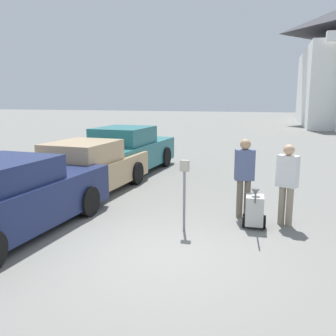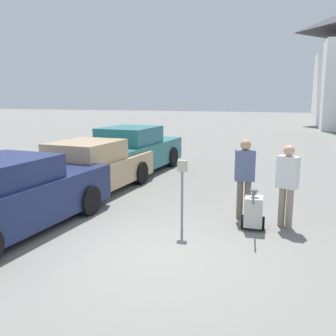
{
  "view_description": "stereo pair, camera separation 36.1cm",
  "coord_description": "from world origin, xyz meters",
  "px_view_note": "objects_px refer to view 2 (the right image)",
  "views": [
    {
      "loc": [
        1.79,
        -5.83,
        2.7
      ],
      "look_at": [
        -0.41,
        2.17,
        1.1
      ],
      "focal_mm": 40.0,
      "sensor_mm": 36.0,
      "label": 1
    },
    {
      "loc": [
        2.13,
        -5.73,
        2.7
      ],
      "look_at": [
        -0.41,
        2.17,
        1.1
      ],
      "focal_mm": 40.0,
      "sensor_mm": 36.0,
      "label": 2
    }
  ],
  "objects_px": {
    "parked_car_teal": "(132,151)",
    "parking_meter": "(182,182)",
    "parked_car_tan": "(90,169)",
    "equipment_cart": "(253,211)",
    "person_worker": "(245,174)",
    "person_supervisor": "(287,181)",
    "parked_car_navy": "(8,197)"
  },
  "relations": [
    {
      "from": "parked_car_tan",
      "to": "parking_meter",
      "type": "relative_size",
      "value": 3.27
    },
    {
      "from": "parked_car_teal",
      "to": "parking_meter",
      "type": "relative_size",
      "value": 3.49
    },
    {
      "from": "parking_meter",
      "to": "equipment_cart",
      "type": "relative_size",
      "value": 1.46
    },
    {
      "from": "parked_car_teal",
      "to": "equipment_cart",
      "type": "bearing_deg",
      "value": -40.63
    },
    {
      "from": "parking_meter",
      "to": "person_supervisor",
      "type": "relative_size",
      "value": 0.84
    },
    {
      "from": "parked_car_teal",
      "to": "person_worker",
      "type": "relative_size",
      "value": 2.86
    },
    {
      "from": "parked_car_navy",
      "to": "person_worker",
      "type": "xyz_separation_m",
      "value": [
        4.41,
        2.29,
        0.3
      ]
    },
    {
      "from": "parked_car_navy",
      "to": "parking_meter",
      "type": "xyz_separation_m",
      "value": [
        3.31,
        1.11,
        0.29
      ]
    },
    {
      "from": "parked_car_teal",
      "to": "parking_meter",
      "type": "height_order",
      "value": "parked_car_teal"
    },
    {
      "from": "parking_meter",
      "to": "person_worker",
      "type": "bearing_deg",
      "value": 47.21
    },
    {
      "from": "parked_car_navy",
      "to": "parked_car_teal",
      "type": "distance_m",
      "value": 6.29
    },
    {
      "from": "parked_car_navy",
      "to": "parking_meter",
      "type": "relative_size",
      "value": 3.36
    },
    {
      "from": "parked_car_tan",
      "to": "person_supervisor",
      "type": "height_order",
      "value": "person_supervisor"
    },
    {
      "from": "equipment_cart",
      "to": "parked_car_teal",
      "type": "bearing_deg",
      "value": 132.7
    },
    {
      "from": "parked_car_navy",
      "to": "person_supervisor",
      "type": "bearing_deg",
      "value": 24.73
    },
    {
      "from": "parked_car_navy",
      "to": "person_worker",
      "type": "relative_size",
      "value": 2.75
    },
    {
      "from": "person_worker",
      "to": "person_supervisor",
      "type": "distance_m",
      "value": 0.95
    },
    {
      "from": "equipment_cart",
      "to": "person_worker",
      "type": "bearing_deg",
      "value": 110.43
    },
    {
      "from": "parked_car_teal",
      "to": "person_supervisor",
      "type": "bearing_deg",
      "value": -34.84
    },
    {
      "from": "person_worker",
      "to": "person_supervisor",
      "type": "xyz_separation_m",
      "value": [
        0.9,
        -0.3,
        -0.03
      ]
    },
    {
      "from": "parked_car_tan",
      "to": "person_worker",
      "type": "relative_size",
      "value": 2.68
    },
    {
      "from": "person_worker",
      "to": "parking_meter",
      "type": "bearing_deg",
      "value": 33.21
    },
    {
      "from": "person_worker",
      "to": "equipment_cart",
      "type": "height_order",
      "value": "person_worker"
    },
    {
      "from": "parked_car_tan",
      "to": "person_worker",
      "type": "xyz_separation_m",
      "value": [
        4.41,
        -0.99,
        0.34
      ]
    },
    {
      "from": "parked_car_navy",
      "to": "person_supervisor",
      "type": "height_order",
      "value": "person_supervisor"
    },
    {
      "from": "parked_car_navy",
      "to": "equipment_cart",
      "type": "xyz_separation_m",
      "value": [
        4.68,
        1.64,
        -0.33
      ]
    },
    {
      "from": "parked_car_navy",
      "to": "person_worker",
      "type": "height_order",
      "value": "person_worker"
    },
    {
      "from": "parked_car_teal",
      "to": "parking_meter",
      "type": "xyz_separation_m",
      "value": [
        3.31,
        -5.18,
        0.25
      ]
    },
    {
      "from": "parked_car_tan",
      "to": "equipment_cart",
      "type": "bearing_deg",
      "value": -15.12
    },
    {
      "from": "parked_car_navy",
      "to": "parked_car_teal",
      "type": "bearing_deg",
      "value": 94.18
    },
    {
      "from": "parked_car_navy",
      "to": "parking_meter",
      "type": "height_order",
      "value": "parked_car_navy"
    },
    {
      "from": "parked_car_tan",
      "to": "parked_car_teal",
      "type": "distance_m",
      "value": 3.01
    }
  ]
}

